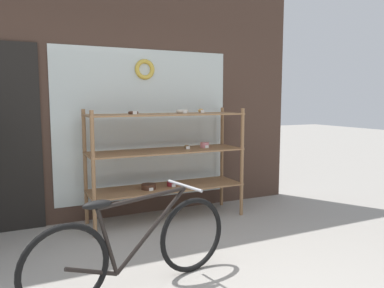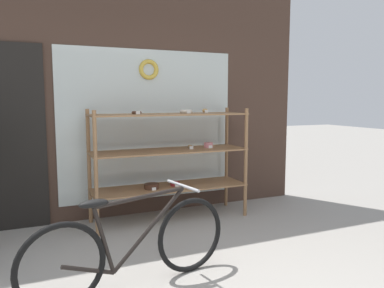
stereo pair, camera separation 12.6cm
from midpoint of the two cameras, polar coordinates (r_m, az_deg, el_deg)
storefront_facade at (r=4.80m, az=-8.84°, el=10.40°), size 4.74×0.13×3.69m
display_case at (r=4.56m, az=-2.60°, el=-1.40°), size 1.90×0.55×1.37m
bicycle at (r=3.02m, az=-7.92°, el=-15.18°), size 1.71×0.51×0.78m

